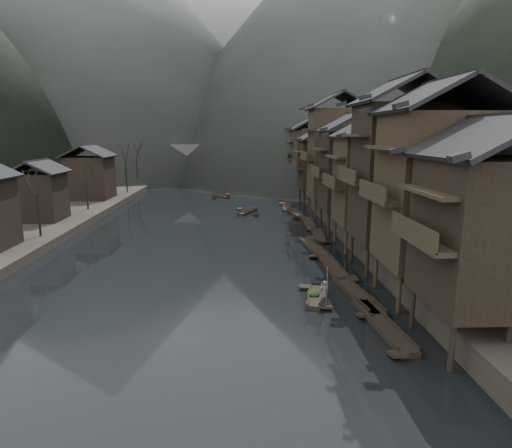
{
  "coord_description": "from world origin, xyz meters",
  "views": [
    {
      "loc": [
        3.91,
        -29.09,
        11.48
      ],
      "look_at": [
        5.59,
        13.12,
        2.5
      ],
      "focal_mm": 30.0,
      "sensor_mm": 36.0,
      "label": 1
    }
  ],
  "objects": [
    {
      "name": "water",
      "position": [
        0.0,
        0.0,
        0.0
      ],
      "size": [
        300.0,
        300.0,
        0.0
      ],
      "primitive_type": "plane",
      "color": "black",
      "rests_on": "ground"
    },
    {
      "name": "right_bank",
      "position": [
        35.0,
        40.0,
        0.9
      ],
      "size": [
        40.0,
        200.0,
        1.8
      ],
      "primitive_type": "cube",
      "color": "#2D2823",
      "rests_on": "ground"
    },
    {
      "name": "stilt_houses",
      "position": [
        17.28,
        19.2,
        9.09
      ],
      "size": [
        9.0,
        67.6,
        17.08
      ],
      "color": "black",
      "rests_on": "ground"
    },
    {
      "name": "left_houses",
      "position": [
        -20.5,
        20.12,
        5.66
      ],
      "size": [
        8.1,
        53.2,
        8.73
      ],
      "color": "black",
      "rests_on": "left_bank"
    },
    {
      "name": "bare_trees",
      "position": [
        -17.0,
        31.64,
        6.53
      ],
      "size": [
        4.0,
        72.85,
        8.0
      ],
      "color": "black",
      "rests_on": "left_bank"
    },
    {
      "name": "moored_sampans",
      "position": [
        12.09,
        14.74,
        0.2
      ],
      "size": [
        3.26,
        50.03,
        0.47
      ],
      "color": "black",
      "rests_on": "water"
    },
    {
      "name": "midriver_boats",
      "position": [
        2.21,
        46.4,
        0.2
      ],
      "size": [
        7.99,
        29.27,
        0.45
      ],
      "color": "black",
      "rests_on": "water"
    },
    {
      "name": "stone_bridge",
      "position": [
        -0.0,
        72.0,
        5.11
      ],
      "size": [
        40.0,
        6.0,
        9.0
      ],
      "color": "#4C4C4F",
      "rests_on": "ground"
    },
    {
      "name": "hills",
      "position": [
        5.69,
        169.4,
        55.53
      ],
      "size": [
        320.0,
        380.0,
        123.34
      ],
      "color": "black",
      "rests_on": "ground"
    },
    {
      "name": "hero_sampan",
      "position": [
        9.17,
        -0.88,
        0.2
      ],
      "size": [
        1.83,
        4.51,
        0.43
      ],
      "color": "black",
      "rests_on": "water"
    },
    {
      "name": "cargo_heap",
      "position": [
        9.12,
        -0.68,
        0.72
      ],
      "size": [
        0.98,
        1.28,
        0.59
      ],
      "primitive_type": "ellipsoid",
      "color": "black",
      "rests_on": "hero_sampan"
    },
    {
      "name": "boatman",
      "position": [
        9.53,
        -2.39,
        1.28
      ],
      "size": [
        0.64,
        0.43,
        1.71
      ],
      "primitive_type": "imported",
      "rotation": [
        0.0,
        0.0,
        3.18
      ],
      "color": "#58585A",
      "rests_on": "hero_sampan"
    },
    {
      "name": "bamboo_pole",
      "position": [
        9.73,
        -2.39,
        4.08
      ],
      "size": [
        0.69,
        2.38,
        3.89
      ],
      "primitive_type": "cylinder",
      "rotation": [
        0.56,
        0.0,
        -0.26
      ],
      "color": "#8C7A51",
      "rests_on": "boatman"
    }
  ]
}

